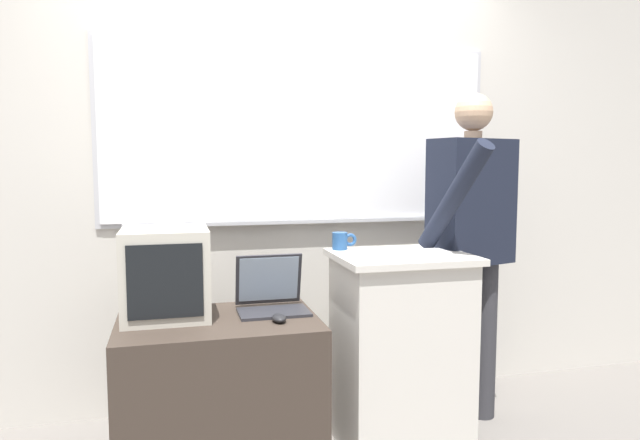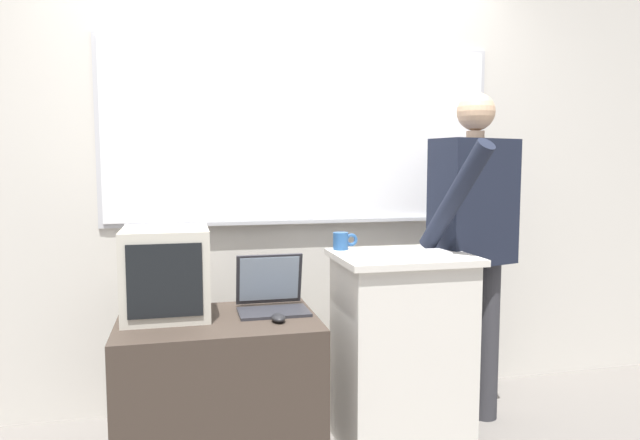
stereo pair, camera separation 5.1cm
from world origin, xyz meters
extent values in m
cube|color=beige|center=(0.00, 1.12, 1.38)|extent=(6.40, 0.12, 2.76)
cube|color=#B7B7BC|center=(0.10, 1.06, 1.53)|extent=(2.20, 0.02, 1.00)
cube|color=white|center=(0.10, 1.05, 1.53)|extent=(2.15, 0.02, 0.95)
cube|color=#B7B7BC|center=(0.10, 1.04, 1.04)|extent=(1.93, 0.04, 0.02)
cube|color=beige|center=(0.43, 0.39, 0.46)|extent=(0.57, 0.48, 0.91)
cube|color=beige|center=(0.43, 0.39, 0.93)|extent=(0.62, 0.52, 0.03)
cube|color=#382D26|center=(-0.42, 0.40, 0.34)|extent=(0.87, 0.60, 0.68)
cylinder|color=#333338|center=(0.77, 0.52, 0.42)|extent=(0.13, 0.13, 0.85)
cylinder|color=#333338|center=(1.00, 0.59, 0.42)|extent=(0.13, 0.13, 0.85)
cube|color=black|center=(0.88, 0.55, 1.17)|extent=(0.48, 0.33, 0.64)
cylinder|color=tan|center=(0.88, 0.55, 1.51)|extent=(0.09, 0.09, 0.04)
sphere|color=tan|center=(0.88, 0.55, 1.62)|extent=(0.19, 0.19, 0.19)
cylinder|color=black|center=(0.65, 0.30, 1.21)|extent=(0.20, 0.45, 0.53)
cylinder|color=black|center=(1.11, 0.62, 1.14)|extent=(0.08, 0.08, 0.61)
cube|color=#28282D|center=(-0.17, 0.43, 0.69)|extent=(0.32, 0.20, 0.01)
cube|color=#28282D|center=(-0.17, 0.56, 0.82)|extent=(0.31, 0.07, 0.24)
cube|color=#8C9EB2|center=(-0.17, 0.56, 0.82)|extent=(0.28, 0.06, 0.21)
cube|color=silver|center=(0.40, 0.33, 0.95)|extent=(0.44, 0.14, 0.02)
ellipsoid|color=black|center=(-0.17, 0.29, 0.70)|extent=(0.06, 0.10, 0.03)
cube|color=#BCB7A8|center=(-0.64, 0.50, 0.88)|extent=(0.37, 0.37, 0.40)
cube|color=black|center=(-0.64, 0.31, 0.88)|extent=(0.30, 0.01, 0.31)
cylinder|color=#234C84|center=(0.19, 0.59, 0.98)|extent=(0.07, 0.07, 0.09)
torus|color=#234C84|center=(0.24, 0.59, 0.99)|extent=(0.06, 0.02, 0.06)
camera|label=1|loc=(-0.61, -2.07, 1.36)|focal=32.00mm
camera|label=2|loc=(-0.56, -2.08, 1.36)|focal=32.00mm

